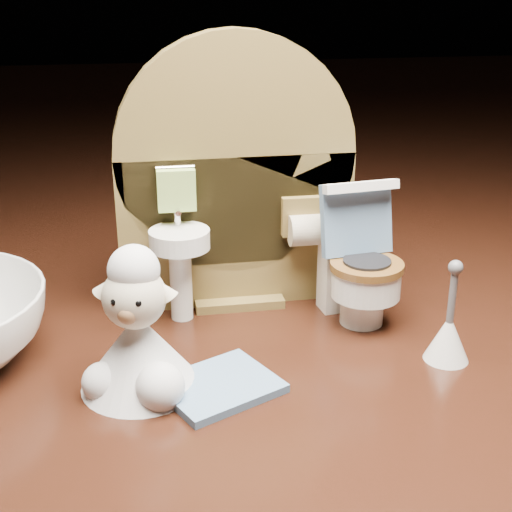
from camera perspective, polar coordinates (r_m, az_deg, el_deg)
The scene contains 5 objects.
backdrop_panel at distance 0.39m, azimuth -1.74°, elevation 5.28°, with size 0.13×0.05×0.15m.
toy_toilet at distance 0.39m, azimuth 8.18°, elevation -1.08°, with size 0.04×0.05×0.08m.
bath_mat at distance 0.33m, azimuth -2.98°, elevation -10.34°, with size 0.05×0.04×0.00m, color #597B9F.
toilet_brush at distance 0.36m, azimuth 15.12°, elevation -6.06°, with size 0.02×0.02×0.05m.
plush_lamb at distance 0.32m, azimuth -9.42°, elevation -6.66°, with size 0.05×0.06×0.07m.
Camera 1 is at (-0.05, -0.31, 0.18)m, focal length 50.00 mm.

